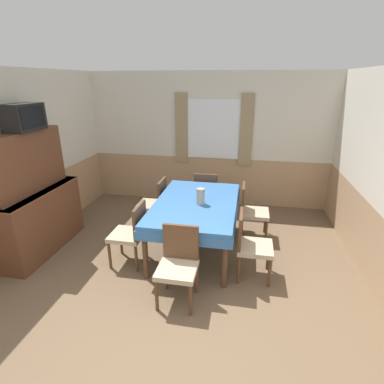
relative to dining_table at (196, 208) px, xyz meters
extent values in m
plane|color=brown|center=(-0.11, -1.92, -0.67)|extent=(16.00, 16.00, 0.00)
cube|color=silver|center=(-0.11, 1.95, 1.10)|extent=(5.16, 0.05, 1.65)
cube|color=tan|center=(-0.11, 1.95, -0.20)|extent=(5.16, 0.05, 0.95)
cube|color=white|center=(0.00, 1.91, 0.86)|extent=(1.11, 0.01, 1.14)
cube|color=#998460|center=(-0.63, 1.89, 0.86)|extent=(0.25, 0.03, 1.36)
cube|color=#998460|center=(0.63, 1.89, 0.86)|extent=(0.25, 0.03, 1.36)
cube|color=silver|center=(-2.52, 0.00, 1.10)|extent=(0.05, 4.24, 1.65)
cube|color=tan|center=(-2.52, 0.00, -0.20)|extent=(0.05, 4.24, 0.95)
cube|color=silver|center=(2.29, 0.00, 1.10)|extent=(0.05, 4.24, 1.65)
cube|color=tan|center=(2.29, 0.00, -0.20)|extent=(0.05, 4.24, 0.95)
cube|color=#386BA8|center=(0.00, 0.00, 0.07)|extent=(1.17, 1.82, 0.06)
cube|color=#386BA8|center=(0.00, 0.00, -0.02)|extent=(1.20, 1.85, 0.12)
cylinder|color=brown|center=(-0.50, -0.83, -0.31)|extent=(0.07, 0.07, 0.71)
cylinder|color=brown|center=(0.50, -0.83, -0.31)|extent=(0.07, 0.07, 0.71)
cylinder|color=brown|center=(-0.50, 0.83, -0.31)|extent=(0.07, 0.07, 0.71)
cylinder|color=brown|center=(0.50, 0.83, -0.31)|extent=(0.07, 0.07, 0.71)
cylinder|color=brown|center=(-1.06, -0.73, -0.47)|extent=(0.04, 0.04, 0.40)
cylinder|color=brown|center=(-1.06, -0.35, -0.47)|extent=(0.04, 0.04, 0.40)
cylinder|color=brown|center=(-0.68, -0.73, -0.47)|extent=(0.04, 0.04, 0.40)
cylinder|color=brown|center=(-0.68, -0.35, -0.47)|extent=(0.04, 0.04, 0.40)
cube|color=tan|center=(-0.87, -0.54, -0.24)|extent=(0.44, 0.44, 0.06)
cube|color=brown|center=(-0.67, -0.54, 0.01)|extent=(0.04, 0.42, 0.43)
cylinder|color=brown|center=(0.19, -1.38, -0.47)|extent=(0.04, 0.04, 0.40)
cylinder|color=brown|center=(-0.19, -1.38, -0.47)|extent=(0.04, 0.04, 0.40)
cylinder|color=brown|center=(0.19, -1.00, -0.47)|extent=(0.04, 0.04, 0.40)
cylinder|color=brown|center=(-0.19, -1.00, -0.47)|extent=(0.04, 0.04, 0.40)
cube|color=tan|center=(0.00, -1.19, -0.24)|extent=(0.44, 0.44, 0.06)
cube|color=brown|center=(0.00, -0.99, 0.01)|extent=(0.42, 0.04, 0.43)
cylinder|color=brown|center=(1.06, 0.73, -0.47)|extent=(0.04, 0.04, 0.40)
cylinder|color=brown|center=(1.06, 0.35, -0.47)|extent=(0.04, 0.04, 0.40)
cylinder|color=brown|center=(0.68, 0.73, -0.47)|extent=(0.04, 0.04, 0.40)
cylinder|color=brown|center=(0.68, 0.35, -0.47)|extent=(0.04, 0.04, 0.40)
cube|color=tan|center=(0.87, 0.54, -0.24)|extent=(0.44, 0.44, 0.06)
cube|color=brown|center=(0.67, 0.54, 0.01)|extent=(0.04, 0.42, 0.43)
cylinder|color=brown|center=(-0.19, 1.38, -0.47)|extent=(0.04, 0.04, 0.40)
cylinder|color=brown|center=(0.19, 1.38, -0.47)|extent=(0.04, 0.04, 0.40)
cylinder|color=brown|center=(-0.19, 1.00, -0.47)|extent=(0.04, 0.04, 0.40)
cylinder|color=brown|center=(0.19, 1.00, -0.47)|extent=(0.04, 0.04, 0.40)
cube|color=tan|center=(0.00, 1.19, -0.24)|extent=(0.44, 0.44, 0.06)
cube|color=brown|center=(0.00, 0.99, 0.01)|extent=(0.42, 0.04, 0.43)
cylinder|color=brown|center=(1.06, -0.35, -0.47)|extent=(0.04, 0.04, 0.40)
cylinder|color=brown|center=(1.06, -0.73, -0.47)|extent=(0.04, 0.04, 0.40)
cylinder|color=brown|center=(0.68, -0.35, -0.47)|extent=(0.04, 0.04, 0.40)
cylinder|color=brown|center=(0.68, -0.73, -0.47)|extent=(0.04, 0.04, 0.40)
cube|color=tan|center=(0.87, -0.54, -0.24)|extent=(0.44, 0.44, 0.06)
cube|color=brown|center=(0.67, -0.54, 0.01)|extent=(0.04, 0.42, 0.43)
cylinder|color=brown|center=(-1.06, 0.35, -0.47)|extent=(0.04, 0.04, 0.40)
cylinder|color=brown|center=(-1.06, 0.73, -0.47)|extent=(0.04, 0.04, 0.40)
cylinder|color=brown|center=(-0.68, 0.35, -0.47)|extent=(0.04, 0.04, 0.40)
cylinder|color=brown|center=(-0.68, 0.73, -0.47)|extent=(0.04, 0.04, 0.40)
cube|color=tan|center=(-0.87, 0.54, -0.24)|extent=(0.44, 0.44, 0.06)
cube|color=brown|center=(-0.67, 0.54, 0.01)|extent=(0.04, 0.42, 0.43)
cube|color=brown|center=(-2.26, -0.44, -0.20)|extent=(0.44, 1.47, 0.94)
cube|color=brown|center=(-2.26, -0.44, 0.27)|extent=(0.46, 1.49, 0.02)
cube|color=brown|center=(-2.31, -0.44, 0.69)|extent=(0.24, 1.33, 0.84)
cube|color=black|center=(-2.27, -0.37, 1.29)|extent=(0.28, 0.55, 0.36)
cube|color=black|center=(-2.12, -0.37, 1.30)|extent=(0.01, 0.45, 0.27)
cylinder|color=#A39989|center=(0.08, -0.06, 0.22)|extent=(0.12, 0.12, 0.23)
camera|label=1|loc=(0.70, -3.95, 1.76)|focal=28.00mm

